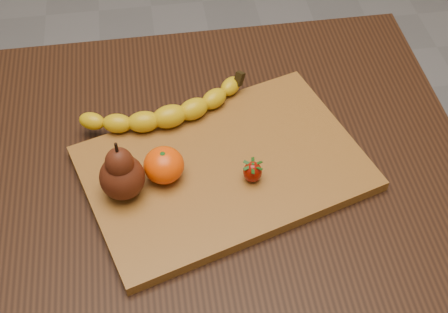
{
  "coord_description": "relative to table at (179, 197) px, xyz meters",
  "views": [
    {
      "loc": [
        -0.02,
        -0.69,
        1.57
      ],
      "look_at": [
        0.08,
        -0.03,
        0.8
      ],
      "focal_mm": 50.0,
      "sensor_mm": 36.0,
      "label": 1
    }
  ],
  "objects": [
    {
      "name": "strawberry",
      "position": [
        0.12,
        -0.07,
        0.14
      ],
      "size": [
        0.04,
        0.04,
        0.04
      ],
      "primitive_type": null,
      "rotation": [
        0.0,
        0.0,
        0.35
      ],
      "color": "#810D03",
      "rests_on": "cutting_board"
    },
    {
      "name": "cutting_board",
      "position": [
        0.08,
        -0.03,
        0.11
      ],
      "size": [
        0.52,
        0.42,
        0.02
      ],
      "primitive_type": "cube",
      "rotation": [
        0.0,
        0.0,
        0.3
      ],
      "color": "brown",
      "rests_on": "table"
    },
    {
      "name": "banana",
      "position": [
        -0.0,
        0.07,
        0.14
      ],
      "size": [
        0.26,
        0.12,
        0.04
      ],
      "primitive_type": null,
      "rotation": [
        0.0,
        0.0,
        0.2
      ],
      "color": "#CFAA09",
      "rests_on": "cutting_board"
    },
    {
      "name": "pear",
      "position": [
        -0.09,
        -0.07,
        0.17
      ],
      "size": [
        0.08,
        0.08,
        0.11
      ],
      "primitive_type": null,
      "rotation": [
        0.0,
        0.0,
        -0.19
      ],
      "color": "#491A0B",
      "rests_on": "cutting_board"
    },
    {
      "name": "mandarin",
      "position": [
        -0.02,
        -0.04,
        0.15
      ],
      "size": [
        0.08,
        0.08,
        0.06
      ],
      "primitive_type": "ellipsoid",
      "rotation": [
        0.0,
        0.0,
        0.22
      ],
      "color": "#ED4302",
      "rests_on": "cutting_board"
    },
    {
      "name": "table",
      "position": [
        0.0,
        0.0,
        0.0
      ],
      "size": [
        1.0,
        0.7,
        0.76
      ],
      "color": "black",
      "rests_on": "ground"
    }
  ]
}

